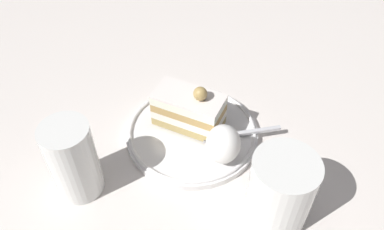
{
  "coord_description": "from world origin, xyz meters",
  "views": [
    {
      "loc": [
        -0.37,
        -0.06,
        0.45
      ],
      "look_at": [
        0.02,
        -0.01,
        0.05
      ],
      "focal_mm": 36.52,
      "sensor_mm": 36.0,
      "label": 1
    }
  ],
  "objects_px": {
    "fork": "(240,134)",
    "drink_glass_far": "(74,163)",
    "dessert_plate": "(192,132)",
    "drink_glass_near": "(280,192)",
    "cake_slice": "(190,109)",
    "whipped_cream_dollop": "(223,144)"
  },
  "relations": [
    {
      "from": "whipped_cream_dollop",
      "to": "drink_glass_far",
      "type": "xyz_separation_m",
      "value": [
        -0.06,
        0.19,
        0.01
      ]
    },
    {
      "from": "dessert_plate",
      "to": "drink_glass_far",
      "type": "bearing_deg",
      "value": 128.41
    },
    {
      "from": "whipped_cream_dollop",
      "to": "cake_slice",
      "type": "bearing_deg",
      "value": 41.23
    },
    {
      "from": "dessert_plate",
      "to": "drink_glass_far",
      "type": "distance_m",
      "value": 0.18
    },
    {
      "from": "dessert_plate",
      "to": "drink_glass_near",
      "type": "distance_m",
      "value": 0.17
    },
    {
      "from": "fork",
      "to": "drink_glass_near",
      "type": "xyz_separation_m",
      "value": [
        -0.12,
        -0.05,
        0.03
      ]
    },
    {
      "from": "fork",
      "to": "drink_glass_far",
      "type": "relative_size",
      "value": 1.0
    },
    {
      "from": "drink_glass_near",
      "to": "drink_glass_far",
      "type": "height_order",
      "value": "drink_glass_far"
    },
    {
      "from": "drink_glass_near",
      "to": "drink_glass_far",
      "type": "xyz_separation_m",
      "value": [
        0.01,
        0.26,
        0.0
      ]
    },
    {
      "from": "whipped_cream_dollop",
      "to": "fork",
      "type": "distance_m",
      "value": 0.06
    },
    {
      "from": "drink_glass_near",
      "to": "dessert_plate",
      "type": "bearing_deg",
      "value": 46.06
    },
    {
      "from": "dessert_plate",
      "to": "whipped_cream_dollop",
      "type": "height_order",
      "value": "whipped_cream_dollop"
    },
    {
      "from": "fork",
      "to": "dessert_plate",
      "type": "bearing_deg",
      "value": 87.9
    },
    {
      "from": "cake_slice",
      "to": "whipped_cream_dollop",
      "type": "bearing_deg",
      "value": -138.77
    },
    {
      "from": "fork",
      "to": "drink_glass_far",
      "type": "height_order",
      "value": "drink_glass_far"
    },
    {
      "from": "cake_slice",
      "to": "drink_glass_far",
      "type": "relative_size",
      "value": 0.98
    },
    {
      "from": "cake_slice",
      "to": "whipped_cream_dollop",
      "type": "height_order",
      "value": "cake_slice"
    },
    {
      "from": "fork",
      "to": "drink_glass_near",
      "type": "distance_m",
      "value": 0.13
    },
    {
      "from": "dessert_plate",
      "to": "drink_glass_near",
      "type": "bearing_deg",
      "value": -133.94
    },
    {
      "from": "drink_glass_near",
      "to": "cake_slice",
      "type": "bearing_deg",
      "value": 44.48
    },
    {
      "from": "drink_glass_far",
      "to": "whipped_cream_dollop",
      "type": "bearing_deg",
      "value": -72.23
    },
    {
      "from": "whipped_cream_dollop",
      "to": "drink_glass_near",
      "type": "xyz_separation_m",
      "value": [
        -0.07,
        -0.07,
        0.0
      ]
    }
  ]
}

